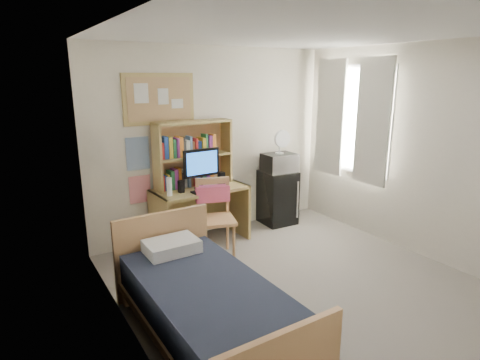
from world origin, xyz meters
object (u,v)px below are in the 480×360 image
monitor (202,169)px  speaker_right (221,179)px  bulletin_board (159,99)px  desk (201,215)px  bed (208,313)px  desk_chair (216,219)px  mini_fridge (278,197)px  microwave (279,163)px  speaker_left (181,187)px  desk_fan (280,143)px

monitor → speaker_right: 0.35m
bulletin_board → monitor: size_ratio=1.75×
desk → bed: desk is taller
desk_chair → mini_fridge: bearing=40.0°
speaker_right → microwave: microwave is taller
mini_fridge → speaker_left: size_ratio=5.21×
speaker_right → microwave: (1.04, 0.09, 0.09)m
bulletin_board → mini_fridge: (1.73, -0.24, -1.51)m
bulletin_board → desk: (0.38, -0.31, -1.53)m
mini_fridge → desk_fan: desk_fan is taller
mini_fridge → microwave: 0.54m
bulletin_board → desk_chair: (0.35, -0.81, -1.43)m
bulletin_board → desk: bearing=-39.1°
mini_fridge → monitor: monitor is taller
speaker_left → monitor: bearing=-0.0°
monitor → desk_chair: bearing=-97.7°
desk_chair → bed: bearing=-103.3°
desk → desk_fan: size_ratio=3.89×
bulletin_board → speaker_right: size_ratio=5.05×
speaker_right → desk_fan: desk_fan is taller
speaker_left → speaker_right: size_ratio=0.84×
bulletin_board → microwave: bulletin_board is taller
monitor → speaker_right: (0.30, 0.01, -0.18)m
bulletin_board → speaker_right: (0.69, -0.36, -1.06)m
mini_fridge → monitor: bearing=-171.8°
bulletin_board → mini_fridge: bearing=-8.0°
bed → speaker_left: 2.03m
bed → speaker_right: bearing=57.2°
bed → speaker_left: speaker_left is taller
bulletin_board → bed: bulletin_board is taller
desk_chair → monitor: (0.04, 0.44, 0.55)m
monitor → desk_fan: size_ratio=1.70×
desk → desk_chair: desk_chair is taller
mini_fridge → speaker_left: 1.70m
desk → speaker_left: 0.56m
microwave → desk: bearing=-175.2°
speaker_right → speaker_left: bearing=180.0°
bulletin_board → microwave: 2.00m
mini_fridge → microwave: (-0.00, -0.02, 0.54)m
bulletin_board → desk_fan: size_ratio=2.97×
bed → monitor: size_ratio=3.59×
microwave → monitor: bearing=-172.6°
mini_fridge → microwave: size_ratio=1.73×
bulletin_board → mini_fridge: size_ratio=1.16×
mini_fridge → desk: bearing=-174.4°
desk → speaker_left: (-0.30, -0.07, 0.46)m
mini_fridge → monitor: (-1.34, -0.13, 0.63)m
desk → monitor: 0.66m
bulletin_board → microwave: size_ratio=2.00×
bed → speaker_right: speaker_right is taller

